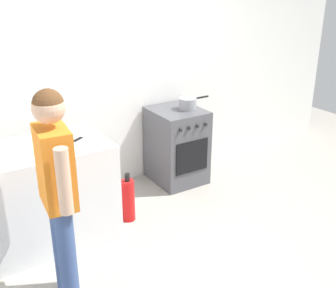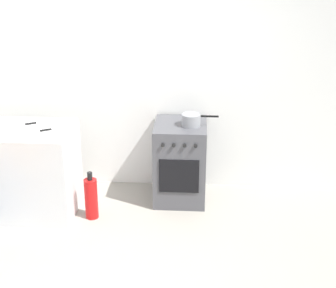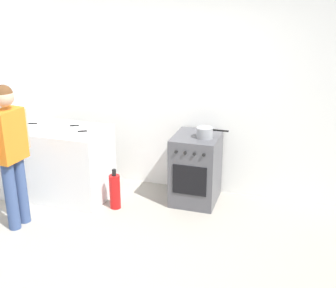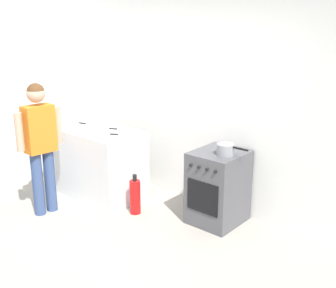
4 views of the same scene
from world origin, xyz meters
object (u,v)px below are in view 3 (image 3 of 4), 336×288
knife_paring (30,123)px  fire_extinguisher (115,191)px  person (10,146)px  knife_carving (91,131)px  larder_cabinet (11,105)px  oven_left (196,169)px  knife_chef (67,126)px  pot (205,133)px

knife_paring → fire_extinguisher: 1.39m
fire_extinguisher → person: bearing=-141.2°
person → knife_carving: bearing=57.6°
knife_paring → larder_cabinet: larder_cabinet is taller
oven_left → knife_chef: knife_chef is taller
person → knife_paring: bearing=111.8°
oven_left → larder_cabinet: 2.71m
person → fire_extinguisher: bearing=38.8°
knife_paring → fire_extinguisher: bearing=-7.9°
knife_carving → larder_cabinet: size_ratio=0.15×
oven_left → knife_paring: (-2.07, -0.31, 0.48)m
oven_left → knife_carving: size_ratio=2.84×
person → larder_cabinet: (-0.92, 1.27, 0.06)m
pot → knife_carving: size_ratio=1.25×
knife_carving → fire_extinguisher: size_ratio=0.60×
knife_carving → fire_extinguisher: knife_carving is taller
knife_chef → fire_extinguisher: size_ratio=0.58×
knife_carving → knife_chef: (-0.36, 0.08, 0.00)m
knife_chef → knife_paring: (-0.50, -0.04, 0.00)m
knife_chef → knife_paring: same height
knife_paring → person: size_ratio=0.13×
knife_carving → person: bearing=-122.4°
pot → knife_carving: 1.36m
pot → knife_paring: 2.19m
larder_cabinet → oven_left: bearing=-2.2°
knife_carving → larder_cabinet: larder_cabinet is taller
knife_carving → person: size_ratio=0.19×
knife_paring → fire_extinguisher: size_ratio=0.42×
oven_left → knife_carving: 1.35m
knife_chef → knife_paring: bearing=-175.2°
oven_left → pot: bearing=-22.8°
knife_carving → larder_cabinet: (-1.44, 0.45, 0.10)m
oven_left → person: size_ratio=0.54×
knife_chef → person: size_ratio=0.18×
knife_carving → person: 0.96m
knife_chef → larder_cabinet: bearing=161.0°
knife_paring → fire_extinguisher: (1.20, -0.17, -0.69)m
oven_left → pot: (0.11, -0.05, 0.49)m
oven_left → larder_cabinet: larder_cabinet is taller
pot → knife_chef: bearing=-172.4°
oven_left → fire_extinguisher: 1.01m
oven_left → knife_paring: knife_paring is taller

